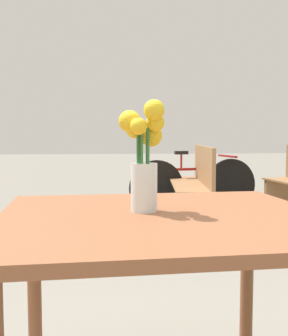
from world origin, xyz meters
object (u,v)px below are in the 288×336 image
Objects in this scene: bench_middle at (195,183)px; bicycle at (195,186)px; table_front at (164,249)px; flower_vase at (144,158)px.

bench_middle is 0.91× the size of bicycle.
table_front is 3.97m from bicycle.
bicycle reaches higher than table_front.
bench_middle reaches higher than bicycle.
bicycle is (1.00, 3.79, -0.55)m from flower_vase.
flower_vase is at bearing 137.09° from table_front.
bench_middle is (0.87, 3.21, -0.45)m from flower_vase.
flower_vase is 0.20× the size of bicycle.
bench_middle is at bearing 75.85° from table_front.
bicycle is (0.13, 0.58, -0.10)m from bench_middle.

